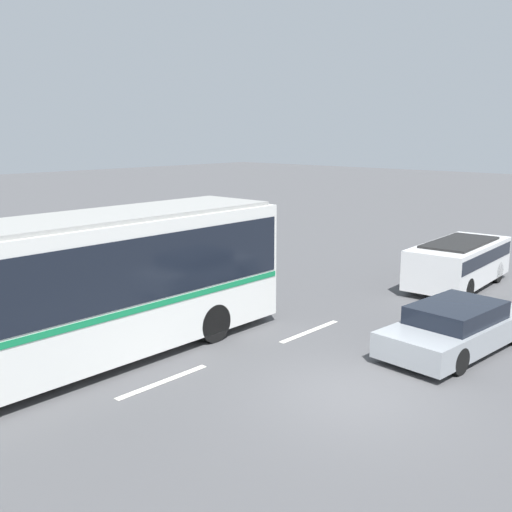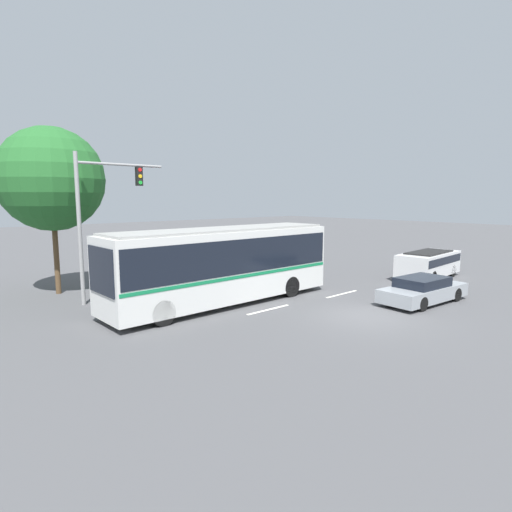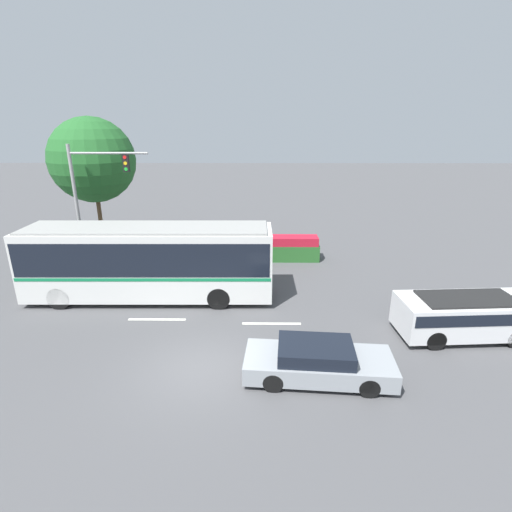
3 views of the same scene
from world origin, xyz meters
TOP-DOWN VIEW (x-y plane):
  - ground_plane at (0.00, 0.00)m, footprint 140.00×140.00m
  - city_bus at (-3.01, 5.48)m, footprint 11.19×2.65m
  - sedan_foreground at (3.89, -0.49)m, footprint 4.83×2.18m
  - suv_left_lane at (9.82, 2.14)m, footprint 5.10×2.28m
  - traffic_light_pole at (-6.97, 9.51)m, footprint 4.19×0.24m
  - flowering_hedge at (1.50, 10.87)m, footprint 8.12×1.07m
  - street_tree_left at (-7.98, 12.63)m, footprint 5.03×5.03m
  - lane_stripe_near at (-2.25, 3.32)m, footprint 2.40×0.16m
  - lane_stripe_mid at (2.53, 3.01)m, footprint 2.40×0.16m

SIDE VIEW (x-z plane):
  - ground_plane at x=0.00m, z-range 0.00..0.00m
  - lane_stripe_near at x=-2.25m, z-range 0.00..0.01m
  - lane_stripe_mid at x=2.53m, z-range 0.00..0.01m
  - sedan_foreground at x=3.89m, z-range -0.02..1.18m
  - flowering_hedge at x=1.50m, z-range -0.01..1.44m
  - suv_left_lane at x=9.82m, z-range 0.14..1.76m
  - city_bus at x=-3.01m, z-range 0.23..3.67m
  - traffic_light_pole at x=-6.97m, z-range 0.94..7.71m
  - street_tree_left at x=-7.98m, z-range 1.57..9.76m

